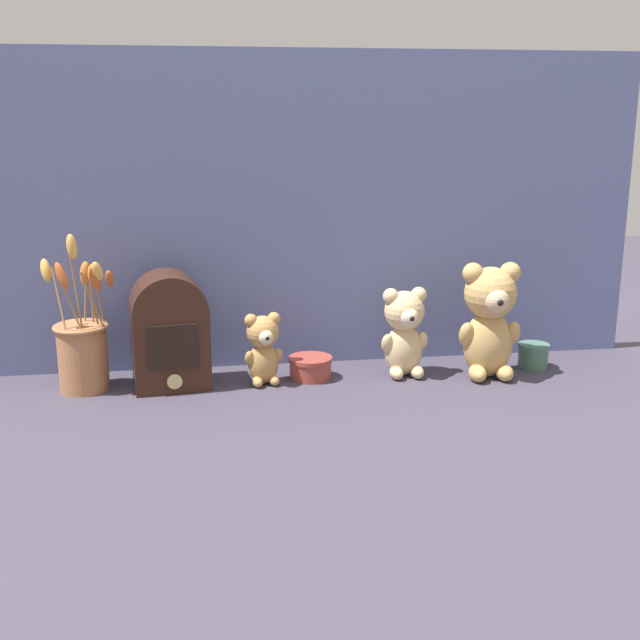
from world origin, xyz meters
The scene contains 9 objects.
ground_plane centered at (0.00, 0.00, 0.00)m, with size 4.00×4.00×0.00m, color #3D3847.
backdrop_wall centered at (0.00, 0.17, 0.37)m, with size 1.62×0.02×0.75m.
teddy_bear_large centered at (0.39, -0.01, 0.14)m, with size 0.15×0.14×0.27m.
teddy_bear_medium centered at (0.20, 0.03, 0.11)m, with size 0.11×0.11×0.21m.
teddy_bear_small centered at (-0.13, 0.01, 0.09)m, with size 0.09×0.08×0.17m.
flower_vase centered at (-0.53, 0.03, 0.10)m, with size 0.15×0.14×0.36m.
vintage_radio centered at (-0.34, 0.03, 0.13)m, with size 0.18×0.15×0.26m.
decorative_tin_tall centered at (0.53, 0.04, 0.03)m, with size 0.08×0.08×0.06m.
decorative_tin_short centered at (-0.02, 0.04, 0.03)m, with size 0.10×0.10×0.05m.
Camera 1 is at (-0.26, -1.73, 0.61)m, focal length 45.00 mm.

